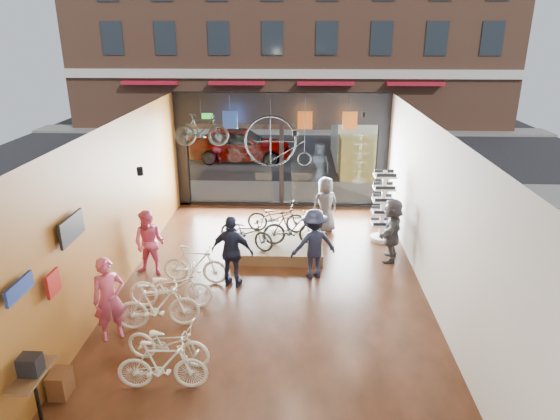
# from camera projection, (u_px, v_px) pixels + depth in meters

# --- Properties ---
(ground_plane) EXTENTS (7.00, 12.00, 0.04)m
(ground_plane) POSITION_uv_depth(u_px,v_px,m) (272.00, 292.00, 11.52)
(ground_plane) COLOR black
(ground_plane) RESTS_ON ground
(ceiling) EXTENTS (7.00, 12.00, 0.04)m
(ceiling) POSITION_uv_depth(u_px,v_px,m) (271.00, 126.00, 10.21)
(ceiling) COLOR black
(ceiling) RESTS_ON ground
(wall_left) EXTENTS (0.04, 12.00, 3.80)m
(wall_left) POSITION_uv_depth(u_px,v_px,m) (112.00, 212.00, 11.00)
(wall_left) COLOR #9E6421
(wall_left) RESTS_ON ground
(wall_right) EXTENTS (0.04, 12.00, 3.80)m
(wall_right) POSITION_uv_depth(u_px,v_px,m) (434.00, 216.00, 10.73)
(wall_right) COLOR beige
(wall_right) RESTS_ON ground
(wall_back) EXTENTS (7.00, 0.04, 3.80)m
(wall_back) POSITION_uv_depth(u_px,v_px,m) (239.00, 415.00, 5.21)
(wall_back) COLOR beige
(wall_back) RESTS_ON ground
(storefront) EXTENTS (7.00, 0.26, 3.80)m
(storefront) POSITION_uv_depth(u_px,v_px,m) (282.00, 151.00, 16.50)
(storefront) COLOR black
(storefront) RESTS_ON ground
(exit_sign) EXTENTS (0.35, 0.06, 0.18)m
(exit_sign) POSITION_uv_depth(u_px,v_px,m) (207.00, 116.00, 16.08)
(exit_sign) COLOR #198C26
(exit_sign) RESTS_ON storefront
(street_road) EXTENTS (30.00, 18.00, 0.02)m
(street_road) POSITION_uv_depth(u_px,v_px,m) (288.00, 147.00, 25.60)
(street_road) COLOR black
(street_road) RESTS_ON ground
(sidewalk_near) EXTENTS (30.00, 2.40, 0.12)m
(sidewalk_near) POSITION_uv_depth(u_px,v_px,m) (283.00, 192.00, 18.26)
(sidewalk_near) COLOR slate
(sidewalk_near) RESTS_ON ground
(sidewalk_far) EXTENTS (30.00, 2.00, 0.12)m
(sidewalk_far) POSITION_uv_depth(u_px,v_px,m) (290.00, 131.00, 29.33)
(sidewalk_far) COLOR slate
(sidewalk_far) RESTS_ON ground
(opposite_building) EXTENTS (26.00, 5.00, 14.00)m
(opposite_building) POSITION_uv_depth(u_px,v_px,m) (292.00, 5.00, 29.31)
(opposite_building) COLOR brown
(opposite_building) RESTS_ON ground
(street_car) EXTENTS (4.65, 1.87, 1.58)m
(street_car) POSITION_uv_depth(u_px,v_px,m) (239.00, 144.00, 22.59)
(street_car) COLOR gray
(street_car) RESTS_ON street_road
(box_truck) EXTENTS (2.13, 6.40, 2.52)m
(box_truck) POSITION_uv_depth(u_px,v_px,m) (361.00, 139.00, 21.29)
(box_truck) COLOR silver
(box_truck) RESTS_ON street_road
(floor_bike_1) EXTENTS (1.54, 0.49, 0.91)m
(floor_bike_1) POSITION_uv_depth(u_px,v_px,m) (162.00, 365.00, 8.26)
(floor_bike_1) COLOR silver
(floor_bike_1) RESTS_ON ground_plane
(floor_bike_2) EXTENTS (1.67, 0.86, 0.83)m
(floor_bike_2) POSITION_uv_depth(u_px,v_px,m) (168.00, 342.00, 8.92)
(floor_bike_2) COLOR silver
(floor_bike_2) RESTS_ON ground_plane
(floor_bike_3) EXTENTS (1.72, 0.78, 1.00)m
(floor_bike_3) POSITION_uv_depth(u_px,v_px,m) (158.00, 306.00, 9.95)
(floor_bike_3) COLOR silver
(floor_bike_3) RESTS_ON ground_plane
(floor_bike_4) EXTENTS (1.82, 0.68, 0.95)m
(floor_bike_4) POSITION_uv_depth(u_px,v_px,m) (171.00, 287.00, 10.71)
(floor_bike_4) COLOR silver
(floor_bike_4) RESTS_ON ground_plane
(floor_bike_5) EXTENTS (1.60, 0.59, 0.94)m
(floor_bike_5) POSITION_uv_depth(u_px,v_px,m) (195.00, 265.00, 11.75)
(floor_bike_5) COLOR silver
(floor_bike_5) RESTS_ON ground_plane
(display_platform) EXTENTS (2.40, 1.80, 0.30)m
(display_platform) POSITION_uv_depth(u_px,v_px,m) (277.00, 247.00, 13.46)
(display_platform) COLOR #4F3C1F
(display_platform) RESTS_ON ground_plane
(display_bike_left) EXTENTS (1.70, 1.25, 0.85)m
(display_bike_left) POSITION_uv_depth(u_px,v_px,m) (246.00, 232.00, 12.96)
(display_bike_left) COLOR black
(display_bike_left) RESTS_ON display_platform
(display_bike_mid) EXTENTS (1.58, 0.58, 0.93)m
(display_bike_mid) POSITION_uv_depth(u_px,v_px,m) (292.00, 228.00, 13.12)
(display_bike_mid) COLOR black
(display_bike_mid) RESTS_ON display_platform
(display_bike_right) EXTENTS (1.70, 0.72, 0.87)m
(display_bike_right) POSITION_uv_depth(u_px,v_px,m) (277.00, 217.00, 13.96)
(display_bike_right) COLOR black
(display_bike_right) RESTS_ON display_platform
(customer_0) EXTENTS (0.74, 0.66, 1.69)m
(customer_0) POSITION_uv_depth(u_px,v_px,m) (109.00, 299.00, 9.52)
(customer_0) COLOR #CC4C72
(customer_0) RESTS_ON ground_plane
(customer_1) EXTENTS (0.89, 0.74, 1.65)m
(customer_1) POSITION_uv_depth(u_px,v_px,m) (149.00, 243.00, 12.04)
(customer_1) COLOR #CC4C72
(customer_1) RESTS_ON ground_plane
(customer_2) EXTENTS (1.08, 0.63, 1.73)m
(customer_2) POSITION_uv_depth(u_px,v_px,m) (232.00, 252.00, 11.48)
(customer_2) COLOR #161C33
(customer_2) RESTS_ON ground_plane
(customer_3) EXTENTS (1.27, 0.96, 1.74)m
(customer_3) POSITION_uv_depth(u_px,v_px,m) (314.00, 244.00, 11.90)
(customer_3) COLOR #161C33
(customer_3) RESTS_ON ground_plane
(customer_4) EXTENTS (0.96, 0.82, 1.67)m
(customer_4) POSITION_uv_depth(u_px,v_px,m) (325.00, 205.00, 14.63)
(customer_4) COLOR #3F3F44
(customer_4) RESTS_ON ground_plane
(customer_5) EXTENTS (0.90, 1.63, 1.67)m
(customer_5) POSITION_uv_depth(u_px,v_px,m) (392.00, 230.00, 12.82)
(customer_5) COLOR #3F3F44
(customer_5) RESTS_ON ground_plane
(sunglasses_rack) EXTENTS (0.66, 0.56, 2.05)m
(sunglasses_rack) POSITION_uv_depth(u_px,v_px,m) (383.00, 206.00, 13.96)
(sunglasses_rack) COLOR white
(sunglasses_rack) RESTS_ON ground_plane
(wall_merch) EXTENTS (0.40, 2.40, 2.60)m
(wall_merch) POSITION_uv_depth(u_px,v_px,m) (47.00, 323.00, 7.91)
(wall_merch) COLOR navy
(wall_merch) RESTS_ON wall_left
(penny_farthing) EXTENTS (1.92, 0.06, 1.54)m
(penny_farthing) POSITION_uv_depth(u_px,v_px,m) (281.00, 143.00, 14.82)
(penny_farthing) COLOR black
(penny_farthing) RESTS_ON ceiling
(hung_bike) EXTENTS (1.60, 0.52, 0.95)m
(hung_bike) POSITION_uv_depth(u_px,v_px,m) (202.00, 130.00, 14.55)
(hung_bike) COLOR black
(hung_bike) RESTS_ON ceiling
(jersey_left) EXTENTS (0.45, 0.03, 0.55)m
(jersey_left) POSITION_uv_depth(u_px,v_px,m) (230.00, 120.00, 15.41)
(jersey_left) COLOR #1E3F99
(jersey_left) RESTS_ON ceiling
(jersey_mid) EXTENTS (0.45, 0.03, 0.55)m
(jersey_mid) POSITION_uv_depth(u_px,v_px,m) (305.00, 120.00, 15.33)
(jersey_mid) COLOR #CC5919
(jersey_mid) RESTS_ON ceiling
(jersey_right) EXTENTS (0.45, 0.03, 0.55)m
(jersey_right) POSITION_uv_depth(u_px,v_px,m) (350.00, 121.00, 15.27)
(jersey_right) COLOR #CC5919
(jersey_right) RESTS_ON ceiling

